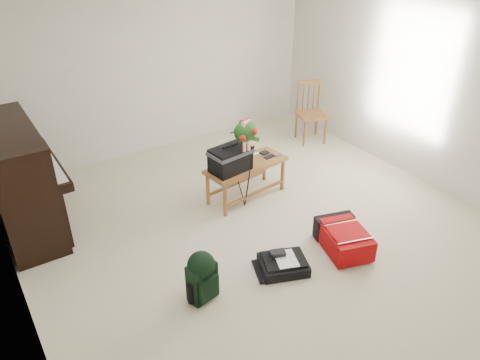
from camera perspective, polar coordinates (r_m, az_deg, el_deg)
floor at (r=5.34m, az=3.16°, el=-6.67°), size 5.00×5.50×0.01m
ceiling at (r=4.33m, az=4.14°, el=20.81°), size 5.00×5.50×0.01m
wall_back at (r=6.96m, az=-10.26°, el=13.45°), size 5.00×0.04×2.50m
wall_right at (r=6.42m, az=22.22°, el=10.27°), size 0.04×5.50×2.50m
piano at (r=5.67m, az=-25.20°, el=-0.28°), size 0.71×1.50×1.25m
bench at (r=5.64m, az=-0.70°, el=2.42°), size 1.10×0.56×0.82m
dining_chair at (r=7.40m, az=8.56°, el=8.08°), size 0.51×0.51×0.94m
red_suitcase at (r=5.19m, az=12.18°, el=-6.71°), size 0.58×0.73×0.27m
black_duffel at (r=4.85m, az=5.28°, el=-10.15°), size 0.57×0.52×0.20m
green_backpack at (r=4.40m, az=-4.67°, el=-11.38°), size 0.29×0.27×0.53m
flower_stand at (r=5.54m, az=0.62°, el=1.84°), size 0.47×0.47×1.17m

